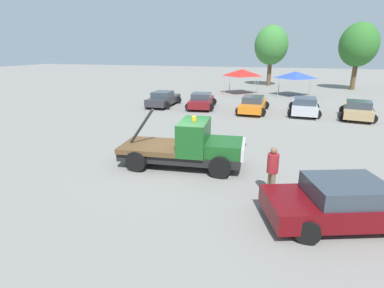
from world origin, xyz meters
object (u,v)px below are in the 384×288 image
at_px(canopy_tent_blue, 296,75).
at_px(tree_center, 359,45).
at_px(canopy_tent_red, 242,73).
at_px(tree_left, 271,45).
at_px(parked_car_maroon, 201,101).
at_px(parked_car_orange, 253,104).
at_px(parked_car_tan, 358,110).
at_px(tow_truck, 188,147).
at_px(foreground_car, 351,203).
at_px(person_near_truck, 273,168).
at_px(parked_car_charcoal, 163,99).
at_px(parked_car_silver, 304,106).
at_px(traffic_cone, 242,141).

relative_size(canopy_tent_blue, tree_center, 0.42).
height_order(canopy_tent_red, tree_left, tree_left).
distance_m(parked_car_maroon, canopy_tent_blue, 13.11).
xyz_separation_m(parked_car_orange, parked_car_tan, (7.68, -0.09, -0.00)).
xyz_separation_m(tow_truck, parked_car_maroon, (-3.16, 13.45, -0.25)).
distance_m(foreground_car, person_near_truck, 2.59).
relative_size(foreground_car, parked_car_charcoal, 1.16).
height_order(foreground_car, parked_car_tan, same).
distance_m(tow_truck, person_near_truck, 4.02).
relative_size(parked_car_silver, tree_center, 0.58).
xyz_separation_m(parked_car_tan, canopy_tent_red, (-10.25, 10.87, 1.76)).
xyz_separation_m(tow_truck, traffic_cone, (1.82, 3.76, -0.64)).
relative_size(canopy_tent_blue, traffic_cone, 6.29).
xyz_separation_m(parked_car_maroon, parked_car_silver, (8.49, -0.01, 0.00)).
relative_size(parked_car_tan, canopy_tent_red, 1.29).
relative_size(parked_car_charcoal, tree_left, 0.57).
relative_size(canopy_tent_red, traffic_cone, 6.30).
xyz_separation_m(parked_car_charcoal, parked_car_tan, (15.81, -0.53, -0.00)).
xyz_separation_m(foreground_car, tree_center, (5.97, 34.39, 4.83)).
bearing_deg(tow_truck, parked_car_maroon, 97.26).
xyz_separation_m(parked_car_orange, tree_left, (-0.06, 20.24, 4.84)).
xyz_separation_m(parked_car_maroon, canopy_tent_blue, (7.84, 10.39, 1.63)).
bearing_deg(canopy_tent_blue, tow_truck, -101.09).
bearing_deg(traffic_cone, tree_left, 91.01).
relative_size(foreground_car, parked_car_silver, 1.13).
bearing_deg(parked_car_tan, traffic_cone, 150.20).
bearing_deg(tree_center, canopy_tent_red, -149.38).
relative_size(parked_car_charcoal, parked_car_tan, 1.04).
bearing_deg(canopy_tent_red, parked_car_orange, -76.60).
bearing_deg(canopy_tent_red, tree_center, 30.62).
relative_size(parked_car_orange, canopy_tent_blue, 1.37).
bearing_deg(foreground_car, canopy_tent_red, 84.65).
distance_m(foreground_car, parked_car_maroon, 18.68).
bearing_deg(traffic_cone, parked_car_charcoal, 131.57).
xyz_separation_m(parked_car_charcoal, parked_car_orange, (8.13, -0.44, 0.00)).
relative_size(foreground_car, tree_left, 0.66).
bearing_deg(parked_car_charcoal, parked_car_maroon, -91.30).
distance_m(canopy_tent_red, traffic_cone, 20.36).
bearing_deg(canopy_tent_blue, parked_car_tan, -68.20).
height_order(foreground_car, canopy_tent_red, canopy_tent_red).
bearing_deg(canopy_tent_red, traffic_cone, -81.41).
bearing_deg(foreground_car, person_near_truck, 133.22).
distance_m(canopy_tent_blue, traffic_cone, 20.38).
bearing_deg(canopy_tent_blue, parked_car_orange, -106.96).
bearing_deg(parked_car_silver, person_near_truck, 175.20).
bearing_deg(canopy_tent_blue, traffic_cone, -98.08).
distance_m(tow_truck, foreground_car, 6.59).
xyz_separation_m(parked_car_charcoal, parked_car_silver, (12.09, 0.00, 0.00)).
relative_size(tow_truck, foreground_car, 1.03).
bearing_deg(traffic_cone, tree_center, 70.07).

